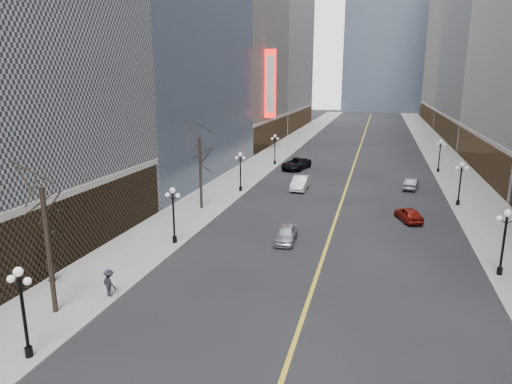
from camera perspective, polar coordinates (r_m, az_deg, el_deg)
The scene contains 22 objects.
sidewalk_east at distance 73.41m, azimuth 23.16°, elevation 2.78°, with size 6.00×230.00×0.15m, color gray.
sidewalk_west at distance 74.71m, azimuth 1.39°, elevation 4.08°, with size 6.00×230.00×0.15m, color gray.
lane_line at distance 82.59m, azimuth 12.58°, elevation 4.65°, with size 0.25×200.00×0.02m, color gold.
bldg_east_d at distance 153.92m, azimuth 26.50°, elevation 19.38°, with size 26.60×46.60×62.80m.
bldg_west_c at distance 95.39m, azimuth -5.87°, elevation 21.29°, with size 26.60×30.60×50.80m.
streetlamp_east_1 at distance 34.08m, azimuth 28.64°, elevation -4.79°, with size 1.26×0.44×4.52m.
streetlamp_east_2 at distance 51.19m, azimuth 24.20°, elevation 1.49°, with size 1.26×0.44×4.52m.
streetlamp_east_3 at distance 68.75m, azimuth 22.00°, elevation 4.60°, with size 1.26×0.44×4.52m.
streetlamp_west_0 at distance 23.92m, azimuth -27.18°, elevation -12.27°, with size 1.26×0.44×4.52m.
streetlamp_west_1 at distance 36.39m, azimuth -10.30°, elevation -2.16°, with size 1.26×0.44×4.52m.
streetlamp_west_2 at distance 52.76m, azimuth -1.97°, elevation 3.05°, with size 1.26×0.44×4.52m.
streetlamp_west_3 at distance 69.93m, azimuth 2.38°, elevation 5.74°, with size 1.26×0.44×4.52m.
theatre_marquee at distance 83.78m, azimuth 1.83°, elevation 13.34°, with size 2.00×0.55×12.00m.
tree_west_near at distance 26.68m, azimuth -25.01°, elevation -1.73°, with size 3.60×3.60×7.92m.
tree_west_far at distance 45.33m, azimuth -7.05°, elevation 5.44°, with size 3.60×3.60×7.92m.
car_nb_near at distance 37.12m, azimuth 3.77°, elevation -5.25°, with size 1.58×3.92×1.34m, color #ABAEB3.
car_nb_mid at distance 54.69m, azimuth 5.57°, elevation 1.14°, with size 1.70×4.87×1.60m, color silver.
car_nb_far at distance 66.99m, azimuth 5.04°, elevation 3.54°, with size 2.77×6.01×1.67m, color black.
car_sb_mid at distance 44.63m, azimuth 18.54°, elevation -2.64°, with size 1.58×3.94×1.34m, color maroon.
car_sb_far at distance 57.74m, azimuth 18.83°, elevation 1.00°, with size 1.42×4.07×1.34m, color #575C60.
ped_west_walk at distance 29.17m, azimuth -17.86°, elevation -10.76°, with size 1.08×0.45×1.68m, color black.
ped_west_far at distance 32.51m, azimuth -24.27°, elevation -8.85°, with size 1.46×0.42×1.58m, color #31231B.
Camera 1 is at (3.45, -1.52, 12.83)m, focal length 32.00 mm.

